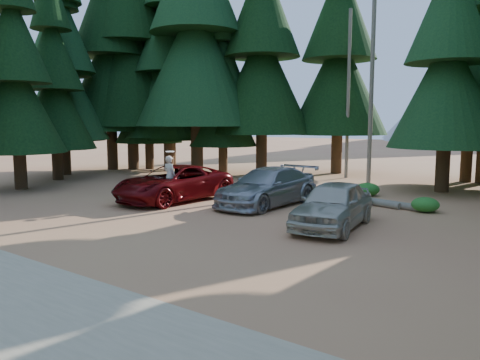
{
  "coord_description": "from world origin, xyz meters",
  "views": [
    {
      "loc": [
        10.4,
        -10.72,
        3.38
      ],
      "look_at": [
        0.22,
        3.12,
        1.25
      ],
      "focal_mm": 35.0,
      "sensor_mm": 36.0,
      "label": 1
    }
  ],
  "objects_px": {
    "frisbee_player": "(170,175)",
    "log_right": "(371,201)",
    "silver_minivan_center": "(267,187)",
    "silver_minivan_right": "(333,205)",
    "log_left": "(225,185)",
    "red_pickup": "(174,183)",
    "log_mid": "(365,201)"
  },
  "relations": [
    {
      "from": "log_right",
      "to": "silver_minivan_center",
      "type": "bearing_deg",
      "value": -127.54
    },
    {
      "from": "silver_minivan_center",
      "to": "log_mid",
      "type": "relative_size",
      "value": 1.63
    },
    {
      "from": "frisbee_player",
      "to": "log_left",
      "type": "distance_m",
      "value": 5.32
    },
    {
      "from": "log_right",
      "to": "red_pickup",
      "type": "bearing_deg",
      "value": -136.28
    },
    {
      "from": "silver_minivan_right",
      "to": "log_left",
      "type": "height_order",
      "value": "silver_minivan_right"
    },
    {
      "from": "silver_minivan_right",
      "to": "log_left",
      "type": "distance_m",
      "value": 10.24
    },
    {
      "from": "frisbee_player",
      "to": "log_mid",
      "type": "distance_m",
      "value": 8.22
    },
    {
      "from": "red_pickup",
      "to": "silver_minivan_right",
      "type": "relative_size",
      "value": 1.25
    },
    {
      "from": "silver_minivan_center",
      "to": "silver_minivan_right",
      "type": "bearing_deg",
      "value": -26.52
    },
    {
      "from": "log_mid",
      "to": "log_right",
      "type": "xyz_separation_m",
      "value": [
        0.22,
        0.11,
        0.01
      ]
    },
    {
      "from": "silver_minivan_right",
      "to": "log_mid",
      "type": "relative_size",
      "value": 1.36
    },
    {
      "from": "red_pickup",
      "to": "log_mid",
      "type": "xyz_separation_m",
      "value": [
        6.96,
        4.1,
        -0.63
      ]
    },
    {
      "from": "frisbee_player",
      "to": "log_left",
      "type": "relative_size",
      "value": 0.51
    },
    {
      "from": "silver_minivan_center",
      "to": "red_pickup",
      "type": "bearing_deg",
      "value": -156.34
    },
    {
      "from": "silver_minivan_center",
      "to": "frisbee_player",
      "type": "height_order",
      "value": "frisbee_player"
    },
    {
      "from": "frisbee_player",
      "to": "log_right",
      "type": "distance_m",
      "value": 8.46
    },
    {
      "from": "frisbee_player",
      "to": "silver_minivan_right",
      "type": "bearing_deg",
      "value": 175.99
    },
    {
      "from": "log_left",
      "to": "red_pickup",
      "type": "bearing_deg",
      "value": -83.68
    },
    {
      "from": "red_pickup",
      "to": "silver_minivan_center",
      "type": "bearing_deg",
      "value": 24.49
    },
    {
      "from": "silver_minivan_right",
      "to": "log_mid",
      "type": "xyz_separation_m",
      "value": [
        -0.82,
        4.8,
        -0.62
      ]
    },
    {
      "from": "silver_minivan_center",
      "to": "log_right",
      "type": "bearing_deg",
      "value": 41.55
    },
    {
      "from": "log_left",
      "to": "log_right",
      "type": "relative_size",
      "value": 0.85
    },
    {
      "from": "red_pickup",
      "to": "log_right",
      "type": "height_order",
      "value": "red_pickup"
    },
    {
      "from": "red_pickup",
      "to": "log_mid",
      "type": "relative_size",
      "value": 1.71
    },
    {
      "from": "red_pickup",
      "to": "frisbee_player",
      "type": "distance_m",
      "value": 0.58
    },
    {
      "from": "red_pickup",
      "to": "log_left",
      "type": "distance_m",
      "value": 4.84
    },
    {
      "from": "silver_minivan_right",
      "to": "log_right",
      "type": "distance_m",
      "value": 4.98
    },
    {
      "from": "silver_minivan_center",
      "to": "log_left",
      "type": "bearing_deg",
      "value": 148.19
    },
    {
      "from": "log_left",
      "to": "log_right",
      "type": "height_order",
      "value": "log_right"
    },
    {
      "from": "silver_minivan_center",
      "to": "log_right",
      "type": "xyz_separation_m",
      "value": [
        3.35,
        2.72,
        -0.63
      ]
    },
    {
      "from": "log_left",
      "to": "log_right",
      "type": "bearing_deg",
      "value": -8.0
    },
    {
      "from": "log_left",
      "to": "silver_minivan_right",
      "type": "bearing_deg",
      "value": -36.36
    }
  ]
}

